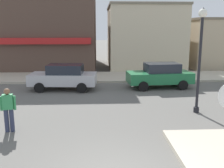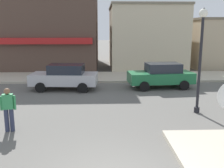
{
  "view_description": "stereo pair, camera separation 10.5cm",
  "coord_description": "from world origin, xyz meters",
  "px_view_note": "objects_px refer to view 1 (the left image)",
  "views": [
    {
      "loc": [
        -0.33,
        -5.76,
        3.68
      ],
      "look_at": [
        0.17,
        4.5,
        1.5
      ],
      "focal_mm": 42.0,
      "sensor_mm": 36.0,
      "label": 1
    },
    {
      "loc": [
        -0.23,
        -5.76,
        3.68
      ],
      "look_at": [
        0.17,
        4.5,
        1.5
      ],
      "focal_mm": 42.0,
      "sensor_mm": 36.0,
      "label": 2
    }
  ],
  "objects_px": {
    "lamp_post": "(201,46)",
    "parked_car_nearest": "(64,77)",
    "parked_car_second": "(160,75)",
    "pedestrian_crossing_near": "(8,109)"
  },
  "relations": [
    {
      "from": "parked_car_nearest",
      "to": "lamp_post",
      "type": "bearing_deg",
      "value": -36.38
    },
    {
      "from": "parked_car_second",
      "to": "pedestrian_crossing_near",
      "type": "xyz_separation_m",
      "value": [
        -7.1,
        -6.93,
        0.06
      ]
    },
    {
      "from": "parked_car_nearest",
      "to": "pedestrian_crossing_near",
      "type": "bearing_deg",
      "value": -99.39
    },
    {
      "from": "parked_car_second",
      "to": "pedestrian_crossing_near",
      "type": "distance_m",
      "value": 9.92
    },
    {
      "from": "parked_car_nearest",
      "to": "parked_car_second",
      "type": "xyz_separation_m",
      "value": [
        6.0,
        0.26,
        0.0
      ]
    },
    {
      "from": "lamp_post",
      "to": "parked_car_nearest",
      "type": "relative_size",
      "value": 1.1
    },
    {
      "from": "parked_car_nearest",
      "to": "parked_car_second",
      "type": "height_order",
      "value": "same"
    },
    {
      "from": "parked_car_nearest",
      "to": "pedestrian_crossing_near",
      "type": "relative_size",
      "value": 2.55
    },
    {
      "from": "lamp_post",
      "to": "parked_car_nearest",
      "type": "bearing_deg",
      "value": 143.62
    },
    {
      "from": "lamp_post",
      "to": "parked_car_second",
      "type": "relative_size",
      "value": 1.1
    }
  ]
}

